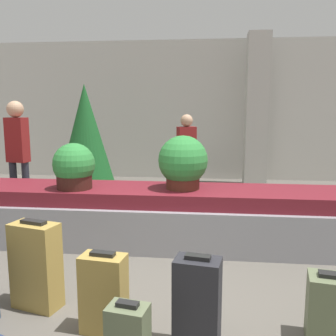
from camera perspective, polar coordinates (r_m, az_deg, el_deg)
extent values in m
plane|color=#59544C|center=(3.25, -3.56, -21.81)|extent=(18.00, 18.00, 0.00)
cube|color=beige|center=(8.85, 3.15, 8.73)|extent=(18.00, 0.06, 3.20)
cube|color=gray|center=(4.70, 0.00, -8.30)|extent=(8.47, 1.00, 0.52)
cube|color=maroon|center=(4.61, 0.00, -4.16)|extent=(8.13, 0.84, 0.18)
cube|color=beige|center=(8.22, 13.35, 8.46)|extent=(0.46, 0.46, 3.20)
cube|color=#232328|center=(2.76, 4.47, -20.01)|extent=(0.34, 0.26, 0.66)
cube|color=black|center=(2.61, 4.57, -13.38)|extent=(0.18, 0.10, 0.03)
cube|color=#5B6647|center=(3.09, 23.18, -19.13)|extent=(0.33, 0.30, 0.49)
cube|color=black|center=(2.98, 23.50, -14.69)|extent=(0.17, 0.11, 0.03)
cube|color=#A3843D|center=(3.42, -19.46, -13.87)|extent=(0.44, 0.31, 0.73)
cube|color=black|center=(3.29, -19.82, -7.75)|extent=(0.23, 0.13, 0.03)
cube|color=#A3843D|center=(2.99, -9.75, -18.36)|extent=(0.35, 0.24, 0.60)
cube|color=black|center=(2.85, -9.93, -12.75)|extent=(0.19, 0.09, 0.03)
cube|color=black|center=(2.45, -6.19, -19.94)|extent=(0.15, 0.09, 0.03)
cylinder|color=#381914|center=(4.69, -14.05, -2.07)|extent=(0.42, 0.42, 0.16)
sphere|color=#2D7F38|center=(4.66, -14.16, 0.60)|extent=(0.51, 0.51, 0.51)
cylinder|color=#4C2319|center=(4.55, 2.27, -2.02)|extent=(0.41, 0.41, 0.18)
sphere|color=#2D7F38|center=(4.51, 2.29, 1.18)|extent=(0.60, 0.60, 0.60)
cylinder|color=#282833|center=(6.76, 1.94, -1.88)|extent=(0.11, 0.11, 0.75)
cylinder|color=#282833|center=(6.75, 3.63, -1.92)|extent=(0.11, 0.11, 0.75)
cube|color=maroon|center=(6.66, 2.83, 3.76)|extent=(0.37, 0.29, 0.59)
sphere|color=tan|center=(6.63, 2.86, 7.24)|extent=(0.22, 0.22, 0.22)
cylinder|color=#282833|center=(6.28, -22.39, -2.96)|extent=(0.11, 0.11, 0.85)
cylinder|color=#282833|center=(6.19, -20.76, -3.04)|extent=(0.11, 0.11, 0.85)
cube|color=maroon|center=(6.13, -22.00, 3.99)|extent=(0.35, 0.25, 0.67)
sphere|color=tan|center=(6.11, -22.26, 8.30)|extent=(0.25, 0.25, 0.25)
cylinder|color=#4C331E|center=(7.20, -12.13, -3.71)|extent=(0.16, 0.16, 0.18)
cone|color=#195623|center=(7.04, -12.42, 4.64)|extent=(1.09, 1.09, 1.92)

